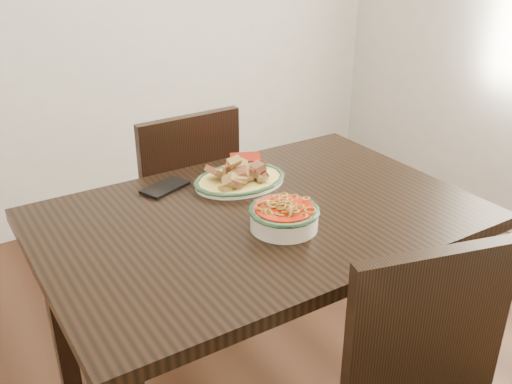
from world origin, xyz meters
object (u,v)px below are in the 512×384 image
chair_far (181,199)px  noodle_bowl (284,214)px  fish_plate (240,171)px  smartphone (165,187)px  dining_table (259,238)px

chair_far → noodle_bowl: (-0.04, -0.80, 0.29)m
fish_plate → noodle_bowl: (-0.05, -0.33, -0.00)m
noodle_bowl → smartphone: bearing=112.9°
chair_far → fish_plate: bearing=90.0°
fish_plate → smartphone: fish_plate is taller
dining_table → fish_plate: 0.26m
dining_table → smartphone: bearing=119.2°
dining_table → smartphone: (-0.17, 0.31, 0.09)m
chair_far → fish_plate: (0.01, -0.47, 0.30)m
dining_table → noodle_bowl: size_ratio=6.32×
chair_far → noodle_bowl: chair_far is taller
noodle_bowl → smartphone: size_ratio=1.31×
fish_plate → noodle_bowl: fish_plate is taller
dining_table → fish_plate: fish_plate is taller
dining_table → fish_plate: bearing=74.8°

